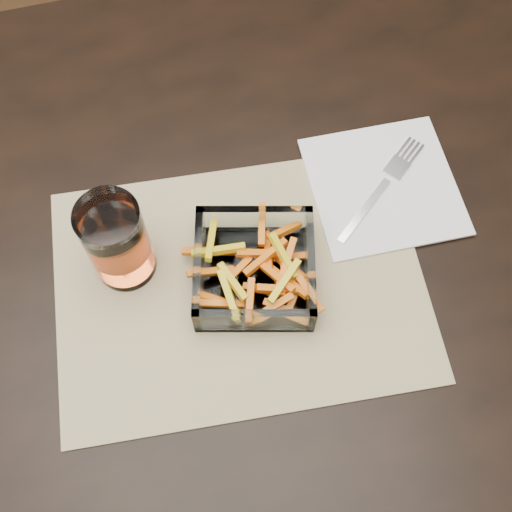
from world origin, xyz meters
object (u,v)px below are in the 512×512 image
at_px(tumbler, 118,243).
at_px(fork, 383,186).
at_px(dining_table, 148,275).
at_px(glass_bowl, 254,270).

xyz_separation_m(tumbler, fork, (0.34, 0.02, -0.05)).
bearing_deg(tumbler, dining_table, 53.70).
bearing_deg(glass_bowl, fork, 22.49).
bearing_deg(dining_table, glass_bowl, -30.86).
bearing_deg(dining_table, fork, 0.28).
height_order(dining_table, fork, fork).
bearing_deg(fork, glass_bowl, -106.20).
height_order(glass_bowl, tumbler, tumbler).
bearing_deg(fork, tumbler, -124.84).
height_order(tumbler, fork, tumbler).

